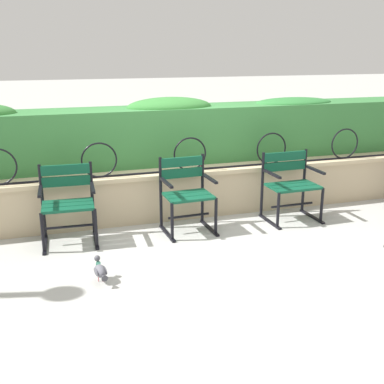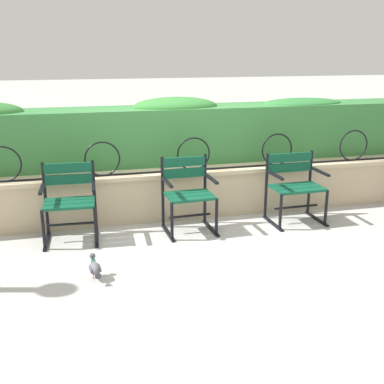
{
  "view_description": "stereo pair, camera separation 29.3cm",
  "coord_description": "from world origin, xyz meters",
  "px_view_note": "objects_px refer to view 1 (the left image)",
  "views": [
    {
      "loc": [
        -1.5,
        -4.6,
        2.06
      ],
      "look_at": [
        0.0,
        0.16,
        0.55
      ],
      "focal_mm": 44.63,
      "sensor_mm": 36.0,
      "label": 1
    },
    {
      "loc": [
        -1.22,
        -4.68,
        2.06
      ],
      "look_at": [
        0.0,
        0.16,
        0.55
      ],
      "focal_mm": 44.63,
      "sensor_mm": 36.0,
      "label": 2
    }
  ],
  "objects_px": {
    "park_chair_left": "(68,202)",
    "park_chair_centre": "(186,192)",
    "pigeon_near_chairs": "(100,271)",
    "park_chair_right": "(290,183)"
  },
  "relations": [
    {
      "from": "park_chair_centre",
      "to": "pigeon_near_chairs",
      "type": "distance_m",
      "value": 1.57
    },
    {
      "from": "park_chair_left",
      "to": "park_chair_right",
      "type": "relative_size",
      "value": 1.02
    },
    {
      "from": "park_chair_left",
      "to": "park_chair_right",
      "type": "bearing_deg",
      "value": -1.31
    },
    {
      "from": "park_chair_left",
      "to": "park_chair_centre",
      "type": "bearing_deg",
      "value": -2.45
    },
    {
      "from": "pigeon_near_chairs",
      "to": "park_chair_right",
      "type": "bearing_deg",
      "value": 22.36
    },
    {
      "from": "park_chair_right",
      "to": "pigeon_near_chairs",
      "type": "xyz_separation_m",
      "value": [
        -2.47,
        -1.02,
        -0.35
      ]
    },
    {
      "from": "park_chair_right",
      "to": "pigeon_near_chairs",
      "type": "distance_m",
      "value": 2.7
    },
    {
      "from": "park_chair_centre",
      "to": "pigeon_near_chairs",
      "type": "bearing_deg",
      "value": -137.97
    },
    {
      "from": "park_chair_left",
      "to": "park_chair_right",
      "type": "xyz_separation_m",
      "value": [
        2.67,
        -0.06,
        0.0
      ]
    },
    {
      "from": "park_chair_left",
      "to": "pigeon_near_chairs",
      "type": "height_order",
      "value": "park_chair_left"
    }
  ]
}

